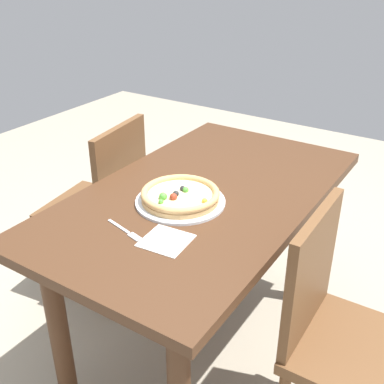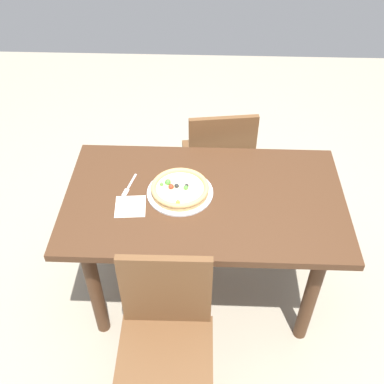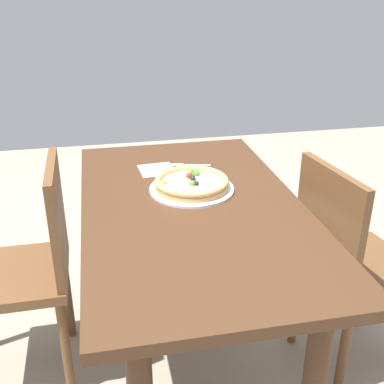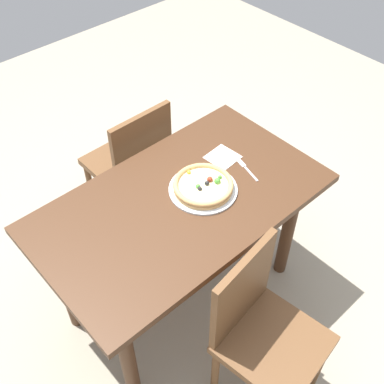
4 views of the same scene
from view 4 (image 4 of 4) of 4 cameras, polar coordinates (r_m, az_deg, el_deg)
ground_plane at (r=2.76m, az=-1.08°, el=-12.00°), size 6.00×6.00×0.00m
dining_table at (r=2.24m, az=-1.31°, el=-3.14°), size 1.34×0.77×0.77m
chair_near at (r=2.09m, az=8.39°, el=-16.10°), size 0.45×0.45×0.90m
chair_far at (r=2.74m, az=-7.19°, el=3.47°), size 0.40×0.40×0.90m
plate at (r=2.18m, az=1.34°, el=0.32°), size 0.32×0.32×0.01m
pizza at (r=2.17m, az=1.36°, el=0.80°), size 0.28×0.28×0.05m
fork at (r=2.30m, az=6.52°, el=2.81°), size 0.06×0.16×0.00m
napkin at (r=2.35m, az=3.70°, el=4.19°), size 0.15×0.15×0.00m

